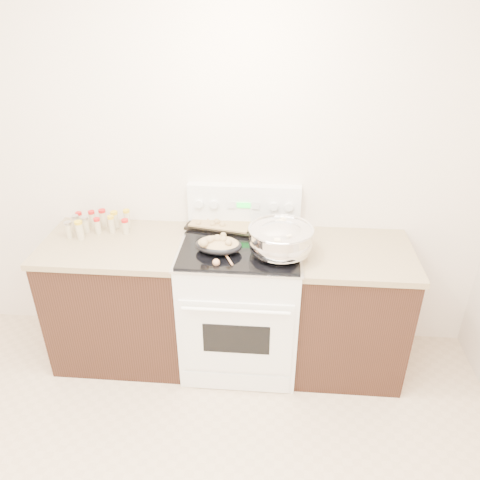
# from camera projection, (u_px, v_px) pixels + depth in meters

# --- Properties ---
(room_shell) EXTENTS (4.10, 3.60, 2.75)m
(room_shell) POSITION_uv_depth(u_px,v_px,m) (85.00, 251.00, 1.39)
(room_shell) COLOR #F2E2D1
(room_shell) RESTS_ON ground
(counter_left) EXTENTS (0.93, 0.67, 0.92)m
(counter_left) POSITION_uv_depth(u_px,v_px,m) (123.00, 298.00, 3.27)
(counter_left) COLOR black
(counter_left) RESTS_ON ground
(counter_right) EXTENTS (0.73, 0.67, 0.92)m
(counter_right) POSITION_uv_depth(u_px,v_px,m) (348.00, 309.00, 3.16)
(counter_right) COLOR black
(counter_right) RESTS_ON ground
(kitchen_range) EXTENTS (0.78, 0.73, 1.22)m
(kitchen_range) POSITION_uv_depth(u_px,v_px,m) (241.00, 301.00, 3.19)
(kitchen_range) COLOR white
(kitchen_range) RESTS_ON ground
(mixing_bowl) EXTENTS (0.51, 0.51, 0.23)m
(mixing_bowl) POSITION_uv_depth(u_px,v_px,m) (281.00, 241.00, 2.82)
(mixing_bowl) COLOR silver
(mixing_bowl) RESTS_ON kitchen_range
(roasting_pan) EXTENTS (0.31, 0.23, 0.11)m
(roasting_pan) POSITION_uv_depth(u_px,v_px,m) (218.00, 244.00, 2.86)
(roasting_pan) COLOR black
(roasting_pan) RESTS_ON kitchen_range
(baking_sheet) EXTENTS (0.50, 0.40, 0.06)m
(baking_sheet) POSITION_uv_depth(u_px,v_px,m) (223.00, 222.00, 3.20)
(baking_sheet) COLOR black
(baking_sheet) RESTS_ON kitchen_range
(wooden_spoon) EXTENTS (0.12, 0.24, 0.04)m
(wooden_spoon) POSITION_uv_depth(u_px,v_px,m) (220.00, 260.00, 2.78)
(wooden_spoon) COLOR tan
(wooden_spoon) RESTS_ON kitchen_range
(blue_ladle) EXTENTS (0.09, 0.26, 0.09)m
(blue_ladle) POSITION_uv_depth(u_px,v_px,m) (280.00, 255.00, 2.79)
(blue_ladle) COLOR #97C8E1
(blue_ladle) RESTS_ON kitchen_range
(spice_jars) EXTENTS (0.40, 0.24, 0.13)m
(spice_jars) POSITION_uv_depth(u_px,v_px,m) (97.00, 223.00, 3.14)
(spice_jars) COLOR #BFB28C
(spice_jars) RESTS_ON counter_left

